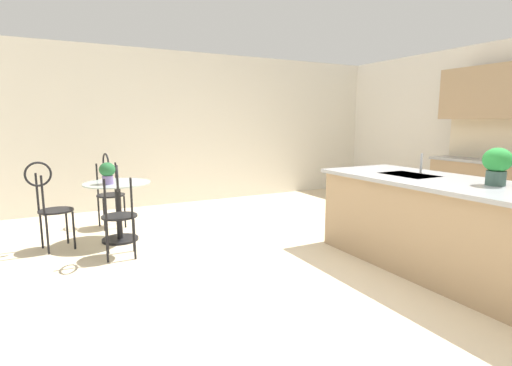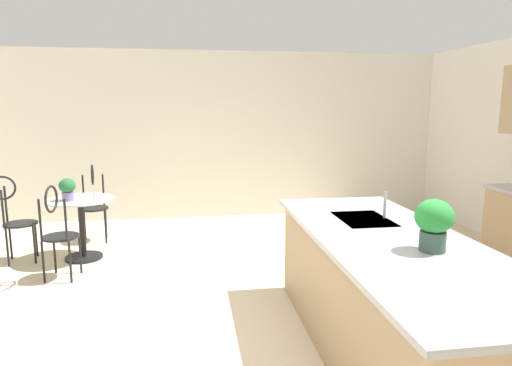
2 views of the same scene
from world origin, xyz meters
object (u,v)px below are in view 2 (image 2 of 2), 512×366
(chair_by_island, at_px, (94,199))
(potted_plant_counter_near, at_px, (434,222))
(potted_plant_on_table, at_px, (67,188))
(bistro_table, at_px, (82,223))
(chair_near_window, at_px, (58,228))
(chair_toward_desk, at_px, (14,215))

(chair_by_island, relative_size, potted_plant_counter_near, 3.10)
(chair_by_island, bearing_deg, potted_plant_on_table, -7.00)
(potted_plant_on_table, bearing_deg, bistro_table, 125.82)
(chair_near_window, bearing_deg, chair_toward_desk, -135.21)
(chair_near_window, bearing_deg, potted_plant_counter_near, 52.21)
(chair_by_island, xyz_separation_m, potted_plant_counter_near, (3.70, 2.82, 0.54))
(bistro_table, bearing_deg, chair_by_island, -179.36)
(bistro_table, xyz_separation_m, chair_toward_desk, (0.01, -0.75, 0.13))
(bistro_table, height_order, chair_near_window, chair_near_window)
(bistro_table, xyz_separation_m, potted_plant_counter_near, (2.92, 2.81, 0.67))
(bistro_table, distance_m, chair_toward_desk, 0.76)
(bistro_table, height_order, chair_by_island, chair_by_island)
(chair_toward_desk, distance_m, potted_plant_on_table, 0.71)
(chair_toward_desk, xyz_separation_m, potted_plant_counter_near, (2.92, 3.56, 0.54))
(chair_by_island, bearing_deg, chair_toward_desk, -43.37)
(chair_toward_desk, bearing_deg, potted_plant_on_table, 83.47)
(chair_by_island, distance_m, potted_plant_counter_near, 4.68)
(chair_near_window, height_order, potted_plant_counter_near, potted_plant_counter_near)
(bistro_table, height_order, potted_plant_counter_near, potted_plant_counter_near)
(bistro_table, distance_m, chair_by_island, 0.78)
(chair_toward_desk, bearing_deg, chair_by_island, 136.63)
(bistro_table, relative_size, chair_by_island, 0.77)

